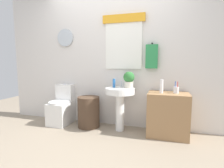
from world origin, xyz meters
TOP-DOWN VIEW (x-y plane):
  - ground_plane at (0.00, 0.00)m, footprint 8.00×8.00m
  - back_wall at (0.00, 1.15)m, footprint 4.40×0.18m
  - toilet at (-0.96, 0.88)m, footprint 0.38×0.51m
  - laundry_hamper at (-0.38, 0.85)m, footprint 0.40×0.40m
  - pedestal_sink at (0.21, 0.85)m, footprint 0.50×0.50m
  - faucet at (0.21, 0.97)m, footprint 0.03×0.03m
  - wooden_cabinet at (0.99, 0.85)m, footprint 0.63×0.44m
  - soap_bottle at (0.09, 0.90)m, footprint 0.05×0.05m
  - potted_plant at (0.35, 0.91)m, footprint 0.19×0.19m
  - lotion_bottle at (0.88, 0.81)m, footprint 0.05×0.05m
  - toothbrush_cup at (1.10, 0.87)m, footprint 0.08×0.08m

SIDE VIEW (x-z plane):
  - ground_plane at x=0.00m, z-range 0.00..0.00m
  - laundry_hamper at x=-0.38m, z-range 0.00..0.55m
  - toilet at x=-0.96m, z-range -0.09..0.67m
  - wooden_cabinet at x=0.99m, z-range 0.00..0.70m
  - pedestal_sink at x=0.21m, z-range 0.18..0.93m
  - toothbrush_cup at x=1.10m, z-range 0.66..0.84m
  - faucet at x=0.21m, z-range 0.74..0.84m
  - lotion_bottle at x=0.88m, z-range 0.70..0.91m
  - soap_bottle at x=0.09m, z-range 0.74..0.89m
  - potted_plant at x=0.35m, z-range 0.75..1.03m
  - back_wall at x=0.00m, z-range 0.01..2.61m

